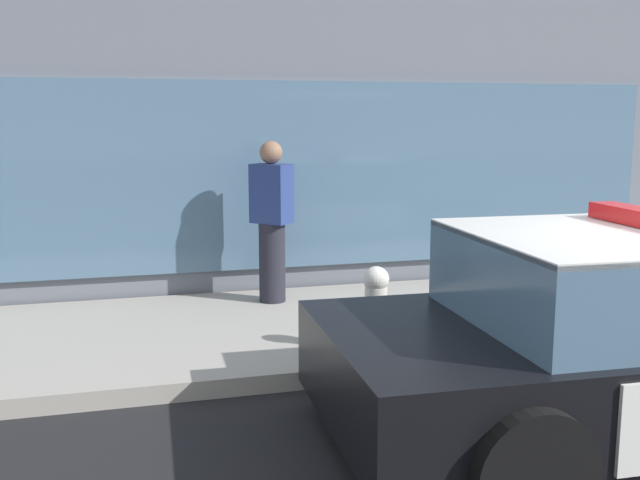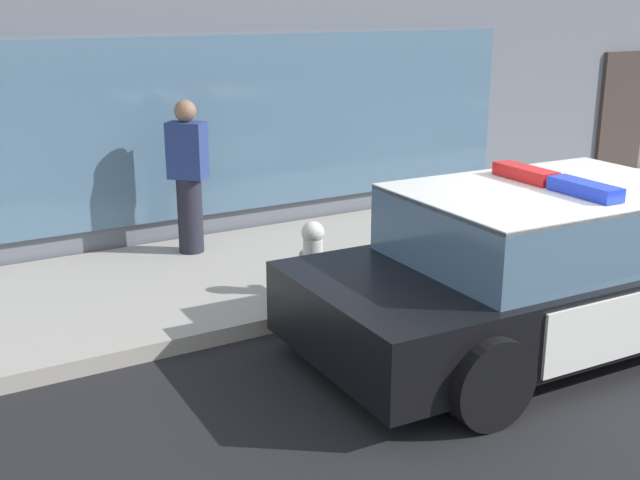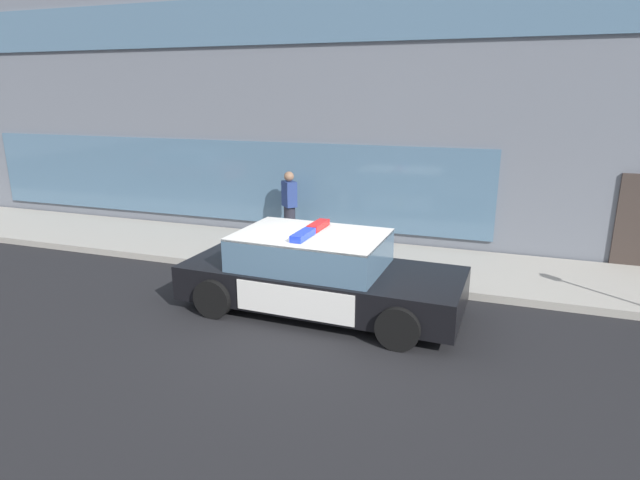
% 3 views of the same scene
% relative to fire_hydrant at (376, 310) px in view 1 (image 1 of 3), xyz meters
% --- Properties ---
extents(sidewalk, '(48.00, 2.78, 0.15)m').
position_rel_fire_hydrant_xyz_m(sidewalk, '(1.69, 1.02, -0.43)').
color(sidewalk, '#A39E93').
rests_on(sidewalk, ground).
extents(storefront_building, '(24.24, 10.49, 7.44)m').
position_rel_fire_hydrant_xyz_m(storefront_building, '(-0.06, 7.66, 3.22)').
color(storefront_building, slate).
rests_on(storefront_building, ground).
extents(fire_hydrant, '(0.34, 0.39, 0.73)m').
position_rel_fire_hydrant_xyz_m(fire_hydrant, '(0.00, 0.00, 0.00)').
color(fire_hydrant, silver).
rests_on(fire_hydrant, sidewalk).
extents(pedestrian_on_sidewalk, '(0.47, 0.47, 1.71)m').
position_rel_fire_hydrant_xyz_m(pedestrian_on_sidewalk, '(-0.51, 1.87, 0.51)').
color(pedestrian_on_sidewalk, '#23232D').
rests_on(pedestrian_on_sidewalk, sidewalk).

